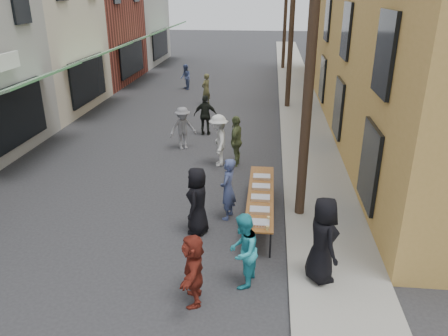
% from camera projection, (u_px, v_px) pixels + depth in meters
% --- Properties ---
extents(ground, '(120.00, 120.00, 0.00)m').
position_uv_depth(ground, '(117.00, 269.00, 10.00)').
color(ground, '#28282B').
rests_on(ground, ground).
extents(sidewalk, '(2.20, 60.00, 0.10)m').
position_uv_depth(sidewalk, '(300.00, 107.00, 23.28)').
color(sidewalk, gray).
rests_on(sidewalk, ground).
extents(storefront_row, '(8.00, 37.00, 9.00)m').
position_uv_depth(storefront_row, '(20.00, 25.00, 23.13)').
color(storefront_row, maroon).
rests_on(storefront_row, ground).
extents(building_ochre, '(10.00, 28.00, 10.00)m').
position_uv_depth(building_ochre, '(444.00, 10.00, 19.88)').
color(building_ochre, '#BB8F43').
rests_on(building_ochre, ground).
extents(utility_pole_near, '(0.26, 0.26, 9.00)m').
position_uv_depth(utility_pole_near, '(311.00, 53.00, 10.62)').
color(utility_pole_near, '#2D2116').
rests_on(utility_pole_near, ground).
extents(utility_pole_mid, '(0.26, 0.26, 9.00)m').
position_uv_depth(utility_pole_mid, '(292.00, 19.00, 21.64)').
color(utility_pole_mid, '#2D2116').
rests_on(utility_pole_mid, ground).
extents(utility_pole_far, '(0.26, 0.26, 9.00)m').
position_uv_depth(utility_pole_far, '(286.00, 8.00, 32.67)').
color(utility_pole_far, '#2D2116').
rests_on(utility_pole_far, ground).
extents(serving_table, '(0.70, 4.00, 0.75)m').
position_uv_depth(serving_table, '(261.00, 196.00, 11.90)').
color(serving_table, brown).
rests_on(serving_table, ground).
extents(catering_tray_sausage, '(0.50, 0.33, 0.08)m').
position_uv_depth(catering_tray_sausage, '(259.00, 223.00, 10.36)').
color(catering_tray_sausage, maroon).
rests_on(catering_tray_sausage, serving_table).
extents(catering_tray_foil_b, '(0.50, 0.33, 0.08)m').
position_uv_depth(catering_tray_foil_b, '(260.00, 210.00, 10.95)').
color(catering_tray_foil_b, '#B2B2B7').
rests_on(catering_tray_foil_b, serving_table).
extents(catering_tray_buns, '(0.50, 0.33, 0.08)m').
position_uv_depth(catering_tray_buns, '(260.00, 198.00, 11.60)').
color(catering_tray_buns, tan).
rests_on(catering_tray_buns, serving_table).
extents(catering_tray_foil_d, '(0.50, 0.33, 0.08)m').
position_uv_depth(catering_tray_foil_d, '(261.00, 187.00, 12.24)').
color(catering_tray_foil_d, '#B2B2B7').
rests_on(catering_tray_foil_d, serving_table).
extents(catering_tray_buns_end, '(0.50, 0.33, 0.08)m').
position_uv_depth(catering_tray_buns_end, '(262.00, 177.00, 12.88)').
color(catering_tray_buns_end, tan).
rests_on(catering_tray_buns_end, serving_table).
extents(condiment_jar_a, '(0.07, 0.07, 0.08)m').
position_uv_depth(condiment_jar_a, '(249.00, 229.00, 10.10)').
color(condiment_jar_a, '#A57F26').
rests_on(condiment_jar_a, serving_table).
extents(condiment_jar_b, '(0.07, 0.07, 0.08)m').
position_uv_depth(condiment_jar_b, '(249.00, 227.00, 10.19)').
color(condiment_jar_b, '#A57F26').
rests_on(condiment_jar_b, serving_table).
extents(condiment_jar_c, '(0.07, 0.07, 0.08)m').
position_uv_depth(condiment_jar_c, '(249.00, 225.00, 10.29)').
color(condiment_jar_c, '#A57F26').
rests_on(condiment_jar_c, serving_table).
extents(cup_stack, '(0.08, 0.08, 0.12)m').
position_uv_depth(cup_stack, '(267.00, 228.00, 10.10)').
color(cup_stack, tan).
rests_on(cup_stack, serving_table).
extents(guest_front_a, '(0.66, 0.94, 1.80)m').
position_uv_depth(guest_front_a, '(198.00, 201.00, 11.20)').
color(guest_front_a, black).
rests_on(guest_front_a, ground).
extents(guest_front_b, '(0.55, 0.72, 1.76)m').
position_uv_depth(guest_front_b, '(228.00, 189.00, 11.90)').
color(guest_front_b, '#414D7D').
rests_on(guest_front_b, ground).
extents(guest_front_c, '(0.79, 0.93, 1.68)m').
position_uv_depth(guest_front_c, '(243.00, 251.00, 9.17)').
color(guest_front_c, '#2BA5B4').
rests_on(guest_front_c, ground).
extents(guest_front_d, '(0.90, 1.31, 1.87)m').
position_uv_depth(guest_front_d, '(219.00, 140.00, 15.51)').
color(guest_front_d, silver).
rests_on(guest_front_d, ground).
extents(guest_front_e, '(0.62, 1.14, 1.84)m').
position_uv_depth(guest_front_e, '(236.00, 141.00, 15.52)').
color(guest_front_e, '#566339').
rests_on(guest_front_e, ground).
extents(guest_queue_back, '(0.64, 1.48, 1.54)m').
position_uv_depth(guest_queue_back, '(193.00, 269.00, 8.70)').
color(guest_queue_back, maroon).
rests_on(guest_queue_back, ground).
extents(server, '(0.89, 1.09, 1.93)m').
position_uv_depth(server, '(323.00, 240.00, 9.16)').
color(server, black).
rests_on(server, sidewalk).
extents(passerby_left, '(1.26, 1.09, 1.69)m').
position_uv_depth(passerby_left, '(183.00, 128.00, 17.14)').
color(passerby_left, slate).
rests_on(passerby_left, ground).
extents(passerby_mid, '(1.02, 0.43, 1.75)m').
position_uv_depth(passerby_mid, '(206.00, 115.00, 18.78)').
color(passerby_mid, black).
rests_on(passerby_mid, ground).
extents(passerby_right, '(0.66, 0.73, 1.68)m').
position_uv_depth(passerby_right, '(206.00, 89.00, 23.74)').
color(passerby_right, brown).
rests_on(passerby_right, ground).
extents(passerby_far, '(0.84, 0.93, 1.55)m').
position_uv_depth(passerby_far, '(186.00, 77.00, 27.26)').
color(passerby_far, '#47578A').
rests_on(passerby_far, ground).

